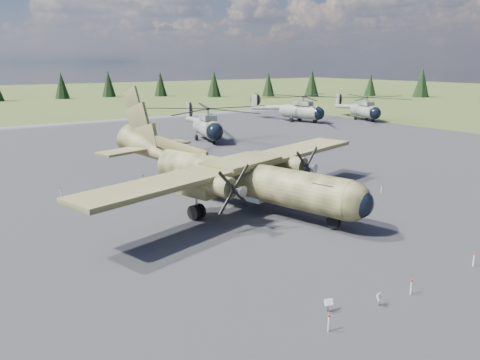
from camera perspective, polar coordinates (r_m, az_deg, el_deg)
ground at (r=34.16m, az=-0.82°, el=-5.98°), size 500.00×500.00×0.00m
apron at (r=42.40m, az=-8.44°, el=-2.10°), size 120.00×120.00×0.04m
transport_plane at (r=39.29m, az=-1.06°, el=1.13°), size 30.36×27.16×10.09m
helicopter_near at (r=71.78m, az=-4.03°, el=7.63°), size 24.67×25.50×5.12m
helicopter_mid at (r=95.81m, az=7.45°, el=9.25°), size 25.09×26.33×5.27m
helicopter_far at (r=100.99m, az=15.00°, el=8.99°), size 24.21×24.58×4.92m
info_placard_left at (r=23.73m, az=10.71°, el=-14.55°), size 0.47×0.32×0.69m
info_placard_right at (r=24.82m, az=16.63°, el=-13.61°), size 0.45×0.28×0.66m
barrier_fence at (r=33.68m, az=-1.40°, el=-5.36°), size 33.12×29.62×0.85m
treeline at (r=27.50m, az=-0.84°, el=-0.40°), size 287.17×295.34×11.00m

